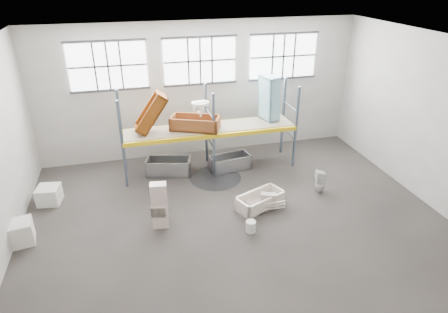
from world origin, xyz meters
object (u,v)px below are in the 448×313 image
object	(u,v)px
toilet_white	(321,181)
rust_tub_flat	(195,123)
blue_tub_upright	(269,98)
bathtub_beige	(260,201)
steel_tub_right	(230,162)
cistern_tall	(160,205)
carton_near	(18,233)
bucket	(251,226)
toilet_beige	(161,211)
steel_tub_left	(169,166)

from	to	relation	value
toilet_white	rust_tub_flat	size ratio (longest dim) A/B	0.47
toilet_white	blue_tub_upright	distance (m)	3.53
bathtub_beige	steel_tub_right	xyz separation A→B (m)	(-0.24, 2.64, 0.04)
cistern_tall	rust_tub_flat	xyz separation A→B (m)	(1.63, 3.10, 1.13)
blue_tub_upright	carton_near	size ratio (longest dim) A/B	2.16
toilet_white	steel_tub_right	xyz separation A→B (m)	(-2.43, 2.28, -0.12)
bucket	carton_near	bearing A→B (deg)	170.12
toilet_beige	bucket	world-z (taller)	toilet_beige
toilet_beige	cistern_tall	xyz separation A→B (m)	(-0.03, -0.18, 0.31)
toilet_beige	rust_tub_flat	size ratio (longest dim) A/B	0.46
bathtub_beige	toilet_beige	bearing A→B (deg)	158.11
bucket	carton_near	world-z (taller)	carton_near
rust_tub_flat	bathtub_beige	bearing A→B (deg)	-63.68
cistern_tall	steel_tub_right	bearing A→B (deg)	53.01
bathtub_beige	carton_near	world-z (taller)	carton_near
steel_tub_left	bathtub_beige	bearing A→B (deg)	-49.52
toilet_white	steel_tub_left	xyz separation A→B (m)	(-4.62, 2.49, -0.10)
toilet_beige	steel_tub_left	world-z (taller)	toilet_beige
toilet_white	rust_tub_flat	bearing A→B (deg)	-112.03
cistern_tall	carton_near	size ratio (longest dim) A/B	1.87
steel_tub_right	rust_tub_flat	xyz separation A→B (m)	(-1.18, 0.23, 1.56)
toilet_white	blue_tub_upright	bearing A→B (deg)	-150.19
steel_tub_left	blue_tub_upright	xyz separation A→B (m)	(3.77, 0.29, 2.11)
bathtub_beige	blue_tub_upright	bearing A→B (deg)	43.93
bathtub_beige	blue_tub_upright	xyz separation A→B (m)	(1.34, 3.13, 2.17)
steel_tub_right	toilet_white	bearing A→B (deg)	-43.24
steel_tub_right	blue_tub_upright	size ratio (longest dim) A/B	0.90
steel_tub_left	rust_tub_flat	bearing A→B (deg)	1.36
steel_tub_left	toilet_beige	bearing A→B (deg)	-101.54
toilet_white	carton_near	world-z (taller)	toilet_white
steel_tub_right	blue_tub_upright	world-z (taller)	blue_tub_upright
bathtub_beige	toilet_beige	size ratio (longest dim) A/B	1.97
steel_tub_left	bucket	xyz separation A→B (m)	(1.77, -3.95, -0.12)
cistern_tall	blue_tub_upright	world-z (taller)	blue_tub_upright
blue_tub_upright	steel_tub_right	bearing A→B (deg)	-162.54
bathtub_beige	steel_tub_right	world-z (taller)	steel_tub_right
blue_tub_upright	steel_tub_left	bearing A→B (deg)	-175.59
steel_tub_left	blue_tub_upright	world-z (taller)	blue_tub_upright
bathtub_beige	steel_tub_left	xyz separation A→B (m)	(-2.43, 2.84, 0.06)
toilet_white	steel_tub_left	size ratio (longest dim) A/B	0.50
cistern_tall	toilet_white	bearing A→B (deg)	13.74
steel_tub_right	blue_tub_upright	bearing A→B (deg)	17.46
toilet_beige	cistern_tall	size ratio (longest dim) A/B	0.55
bathtub_beige	rust_tub_flat	bearing A→B (deg)	93.44
steel_tub_left	steel_tub_right	xyz separation A→B (m)	(2.19, -0.21, -0.02)
cistern_tall	bucket	world-z (taller)	cistern_tall
blue_tub_upright	bucket	distance (m)	5.19
cistern_tall	toilet_white	size ratio (longest dim) A/B	1.79
steel_tub_right	carton_near	distance (m)	7.06
rust_tub_flat	bucket	xyz separation A→B (m)	(0.76, -3.97, -1.66)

